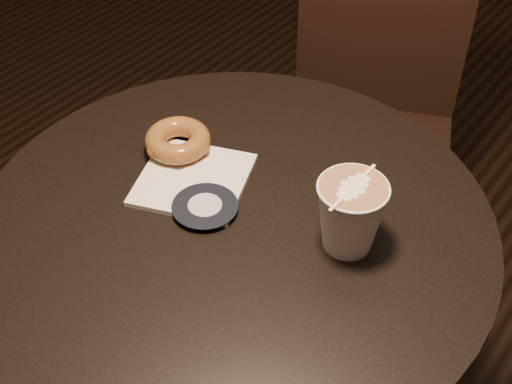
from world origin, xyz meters
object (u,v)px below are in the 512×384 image
Objects in this scene: pastry_bag at (193,180)px; doughnut at (178,140)px; latte_cup at (350,216)px; chair at (373,92)px; cafe_table at (236,311)px.

doughnut reaches higher than pastry_bag.
latte_cup is (0.29, -0.00, 0.03)m from doughnut.
latte_cup is at bearing -88.57° from chair.
chair is 0.69m from pastry_bag.
pastry_bag is 1.52× the size of doughnut.
doughnut is at bearing 179.04° from latte_cup.
chair is 9.64× the size of doughnut.
cafe_table is 0.22m from pastry_bag.
doughnut is 0.97× the size of latte_cup.
doughnut is (-0.15, 0.06, 0.22)m from cafe_table.
chair is 0.74m from latte_cup.
cafe_table is 7.79× the size of doughnut.
cafe_table is 0.27m from doughnut.
latte_cup is at bearing -13.95° from pastry_bag.
doughnut reaches higher than cafe_table.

